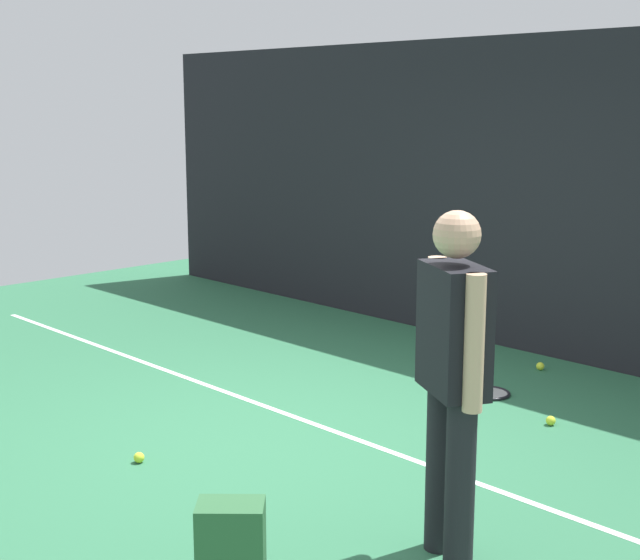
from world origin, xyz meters
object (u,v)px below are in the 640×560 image
backpack (232,550)px  tennis_ball_mid_court (551,421)px  tennis_player (453,368)px  tennis_ball_near_player (139,457)px  tennis_racket (488,392)px  tennis_ball_by_fence (540,366)px

backpack → tennis_ball_mid_court: 2.92m
tennis_ball_mid_court → tennis_player: bearing=-71.9°
tennis_player → backpack: bearing=-88.4°
tennis_player → tennis_ball_mid_court: bearing=137.4°
backpack → tennis_player: bearing=-162.8°
tennis_player → tennis_ball_near_player: tennis_player is taller
tennis_player → tennis_racket: 2.78m
tennis_racket → tennis_ball_near_player: tennis_ball_near_player is taller
tennis_ball_near_player → tennis_racket: bearing=74.9°
tennis_racket → tennis_ball_by_fence: bearing=139.4°
tennis_ball_mid_court → backpack: bearing=-87.0°
tennis_ball_by_fence → tennis_ball_mid_court: bearing=-54.8°
backpack → tennis_ball_by_fence: (-0.91, 3.98, -0.18)m
tennis_racket → tennis_ball_near_player: 2.74m
tennis_player → tennis_ball_mid_court: tennis_player is taller
tennis_racket → backpack: size_ratio=1.28×
tennis_ball_near_player → tennis_ball_by_fence: size_ratio=1.00×
tennis_player → tennis_ball_by_fence: (-1.40, 3.05, -0.93)m
backpack → tennis_ball_near_player: size_ratio=6.67×
backpack → tennis_ball_near_player: 1.67m
tennis_ball_near_player → tennis_ball_mid_court: 2.77m
tennis_ball_near_player → tennis_ball_mid_court: size_ratio=1.00×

